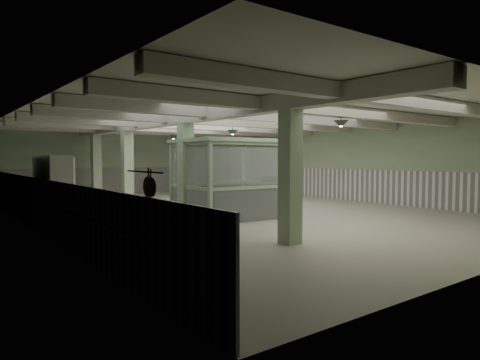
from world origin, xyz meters
TOP-DOWN VIEW (x-y plane):
  - floor at (0.00, 0.00)m, footprint 20.00×20.00m
  - ceiling at (0.00, 0.00)m, footprint 14.00×20.00m
  - wall_back at (0.00, 10.00)m, footprint 14.00×0.02m
  - wall_left at (-7.00, 0.00)m, footprint 0.02×20.00m
  - wall_right at (7.00, 0.00)m, footprint 0.02×20.00m
  - wainscot_left at (-6.97, 0.00)m, footprint 0.05×19.90m
  - wainscot_right at (6.97, 0.00)m, footprint 0.05×19.90m
  - wainscot_back at (0.00, 9.97)m, footprint 13.90×0.05m
  - girder at (-2.50, 0.00)m, footprint 0.45×19.90m
  - beam_a at (0.00, -7.50)m, footprint 13.90×0.35m
  - beam_b at (0.00, -5.00)m, footprint 13.90×0.35m
  - beam_c at (0.00, -2.50)m, footprint 13.90×0.35m
  - beam_d at (0.00, 0.00)m, footprint 13.90×0.35m
  - beam_e at (0.00, 2.50)m, footprint 13.90×0.35m
  - beam_f at (0.00, 5.00)m, footprint 13.90×0.35m
  - beam_g at (0.00, 7.50)m, footprint 13.90×0.35m
  - column_a at (-2.50, -6.00)m, footprint 0.42×0.42m
  - column_b at (-2.50, -1.00)m, footprint 0.42×0.42m
  - column_c at (-2.50, 4.00)m, footprint 0.42×0.42m
  - column_d at (-2.50, 8.00)m, footprint 0.42×0.42m
  - hook_rail at (-6.93, -7.60)m, footprint 0.02×1.20m
  - pendant_front at (0.50, -5.00)m, footprint 0.44×0.44m
  - pendant_mid at (0.50, 0.50)m, footprint 0.44×0.44m
  - pendant_back at (0.50, 5.50)m, footprint 0.44×0.44m
  - prep_counter at (-6.54, -5.53)m, footprint 0.93×5.32m
  - pitcher_near at (-6.61, -7.21)m, footprint 0.22×0.25m
  - pitcher_far at (-6.63, -4.34)m, footprint 0.24×0.26m
  - veg_colander at (-6.63, -5.96)m, footprint 0.64×0.64m
  - orange_bowl at (-6.57, -7.47)m, footprint 0.31×0.31m
  - skillet_near at (-6.88, -7.71)m, footprint 0.04×0.28m
  - skillet_far at (-6.88, -7.64)m, footprint 0.04×0.30m
  - walkin_cooler at (-6.62, -0.85)m, footprint 1.04×2.23m
  - guard_booth at (-1.07, -1.47)m, footprint 3.40×2.90m
  - filing_cabinet at (1.01, -1.32)m, footprint 0.66×0.76m

SIDE VIEW (x-z plane):
  - floor at x=0.00m, z-range 0.00..0.00m
  - prep_counter at x=-6.54m, z-range 0.01..0.92m
  - filing_cabinet at x=1.01m, z-range 0.00..1.38m
  - wainscot_left at x=-6.97m, z-range 0.00..1.50m
  - wainscot_right at x=6.97m, z-range 0.00..1.50m
  - wainscot_back at x=0.00m, z-range 0.00..1.50m
  - orange_bowl at x=-6.57m, z-range 0.90..0.99m
  - veg_colander at x=-6.63m, z-range 0.90..1.13m
  - walkin_cooler at x=-6.62m, z-range 0.00..2.04m
  - pitcher_far at x=-6.63m, z-range 0.90..1.18m
  - pitcher_near at x=-6.61m, z-range 0.90..1.19m
  - skillet_near at x=-6.88m, z-range 1.49..1.77m
  - skillet_far at x=-6.88m, z-range 1.48..1.78m
  - wall_back at x=0.00m, z-range 0.00..3.60m
  - wall_left at x=-7.00m, z-range 0.00..3.60m
  - wall_right at x=7.00m, z-range 0.00..3.60m
  - column_a at x=-2.50m, z-range 0.00..3.60m
  - column_b at x=-2.50m, z-range 0.00..3.60m
  - column_c at x=-2.50m, z-range 0.00..3.60m
  - column_d at x=-2.50m, z-range 0.00..3.60m
  - guard_booth at x=-1.07m, z-range 0.46..3.14m
  - hook_rail at x=-6.93m, z-range 1.84..1.86m
  - pendant_front at x=0.50m, z-range 2.94..3.16m
  - pendant_mid at x=0.50m, z-range 2.94..3.16m
  - pendant_back at x=0.50m, z-range 2.94..3.16m
  - girder at x=-2.50m, z-range 3.18..3.58m
  - beam_a at x=0.00m, z-range 3.26..3.58m
  - beam_b at x=0.00m, z-range 3.26..3.58m
  - beam_c at x=0.00m, z-range 3.26..3.58m
  - beam_d at x=0.00m, z-range 3.26..3.58m
  - beam_e at x=0.00m, z-range 3.26..3.58m
  - beam_f at x=0.00m, z-range 3.26..3.58m
  - beam_g at x=0.00m, z-range 3.26..3.58m
  - ceiling at x=0.00m, z-range 3.59..3.61m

